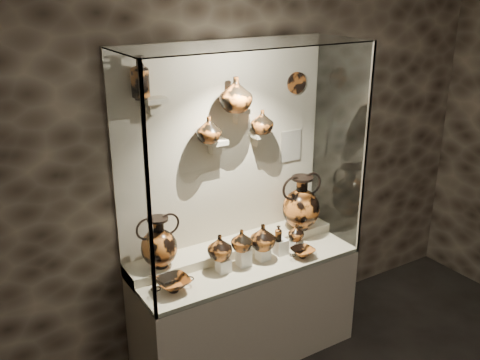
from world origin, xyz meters
name	(u,v)px	position (x,y,z in m)	size (l,w,h in m)	color
wall_back	(223,150)	(0.00, 2.50, 1.60)	(5.00, 0.02, 3.20)	#2D241C
plinth	(245,310)	(0.00, 2.18, 0.40)	(1.70, 0.60, 0.80)	#C0B39B
front_tier	(246,262)	(0.00, 2.18, 0.82)	(1.68, 0.58, 0.03)	beige
rear_tier	(233,248)	(0.00, 2.35, 0.85)	(1.70, 0.25, 0.10)	beige
back_panel	(223,150)	(0.00, 2.50, 1.60)	(1.70, 0.03, 1.60)	#C0B39B
glass_front	(270,174)	(0.00, 1.88, 1.60)	(1.70, 0.01, 1.60)	white
glass_left	(129,185)	(-0.85, 2.18, 1.60)	(0.01, 0.60, 1.60)	white
glass_right	(339,144)	(0.85, 2.18, 1.60)	(0.01, 0.60, 1.60)	white
glass_top	(246,44)	(0.00, 2.18, 2.40)	(1.70, 0.60, 0.01)	white
frame_post_left	(149,200)	(-0.84, 1.89, 1.60)	(0.02, 0.02, 1.60)	gray
frame_post_right	(365,153)	(0.84, 1.89, 1.60)	(0.02, 0.02, 1.60)	gray
pedestal_a	(223,265)	(-0.22, 2.13, 0.88)	(0.09, 0.09, 0.10)	silver
pedestal_b	(243,257)	(-0.05, 2.13, 0.90)	(0.09, 0.09, 0.13)	silver
pedestal_c	(263,254)	(0.12, 2.13, 0.88)	(0.09, 0.09, 0.09)	silver
pedestal_d	(280,247)	(0.28, 2.13, 0.89)	(0.09, 0.09, 0.12)	silver
pedestal_e	(295,244)	(0.42, 2.13, 0.87)	(0.09, 0.09, 0.08)	silver
bracket_ul	(155,100)	(-0.55, 2.42, 2.05)	(0.14, 0.12, 0.04)	#C0B39B
bracket_ca	(216,142)	(-0.10, 2.42, 1.70)	(0.14, 0.12, 0.04)	#C0B39B
bracket_cb	(240,111)	(0.10, 2.42, 1.90)	(0.10, 0.12, 0.04)	#C0B39B
bracket_cc	(261,134)	(0.28, 2.42, 1.70)	(0.14, 0.12, 0.04)	#C0B39B
amphora_left	(159,242)	(-0.62, 2.32, 1.09)	(0.30, 0.30, 0.37)	#B66022
amphora_right	(301,203)	(0.59, 2.29, 1.12)	(0.36, 0.36, 0.45)	#B66022
jug_a	(220,247)	(-0.24, 2.15, 1.02)	(0.18, 0.18, 0.18)	#B66022
jug_b	(241,240)	(-0.07, 2.12, 1.04)	(0.16, 0.16, 0.16)	#AB561E
jug_c	(263,237)	(0.11, 2.12, 1.02)	(0.19, 0.19, 0.20)	#B66022
jug_e	(296,232)	(0.42, 2.13, 0.97)	(0.12, 0.12, 0.13)	#B66022
lekythos_small	(278,233)	(0.24, 2.11, 1.02)	(0.06, 0.06, 0.14)	#AB561E
kylix_left	(173,283)	(-0.63, 2.08, 0.89)	(0.29, 0.24, 0.11)	#AB561E
kylix_right	(302,252)	(0.39, 2.00, 0.87)	(0.22, 0.19, 0.09)	#B66022
lekythos_tall	(140,75)	(-0.64, 2.41, 2.22)	(0.12, 0.12, 0.30)	#B66022
ovoid_vase_a	(209,130)	(-0.18, 2.38, 1.81)	(0.18, 0.18, 0.18)	#AB561E
ovoid_vase_b	(236,94)	(0.02, 2.35, 2.04)	(0.23, 0.23, 0.24)	#AB561E
ovoid_vase_c	(262,122)	(0.27, 2.39, 1.81)	(0.17, 0.17, 0.18)	#AB561E
wall_plate	(296,83)	(0.64, 2.47, 2.04)	(0.17, 0.17, 0.02)	#944B1D
info_placard	(291,146)	(0.61, 2.47, 1.55)	(0.19, 0.01, 0.25)	beige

